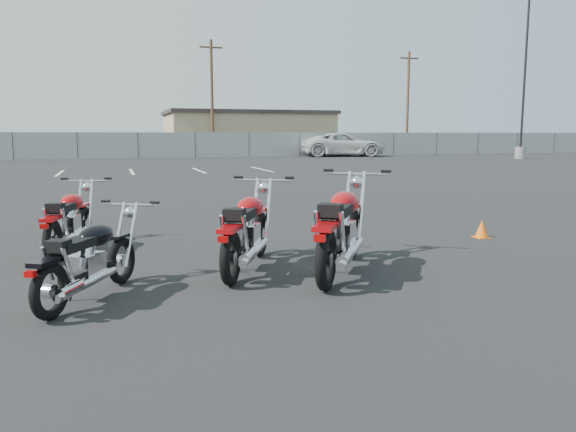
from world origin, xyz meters
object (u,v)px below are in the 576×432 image
object	(u,v)px
motorcycle_second_black	(89,260)
motorcycle_third_red	(247,230)
motorcycle_front_red	(69,221)
motorcycle_rear_red	(342,229)
white_van	(343,138)

from	to	relation	value
motorcycle_second_black	motorcycle_third_red	world-z (taller)	motorcycle_third_red
motorcycle_front_red	motorcycle_third_red	bearing A→B (deg)	-39.77
motorcycle_third_red	motorcycle_rear_red	distance (m)	1.15
motorcycle_front_red	motorcycle_rear_red	size ratio (longest dim) A/B	0.89
motorcycle_front_red	motorcycle_third_red	xyz separation A→B (m)	(2.16, -1.80, 0.04)
motorcycle_third_red	motorcycle_rear_red	size ratio (longest dim) A/B	0.95
motorcycle_front_red	white_van	size ratio (longest dim) A/B	0.27
motorcycle_second_black	motorcycle_third_red	xyz separation A→B (m)	(1.81, 0.78, 0.08)
motorcycle_front_red	motorcycle_rear_red	distance (m)	3.94
motorcycle_third_red	motorcycle_rear_red	bearing A→B (deg)	-25.43
white_van	motorcycle_rear_red	bearing A→B (deg)	166.23
motorcycle_second_black	white_van	world-z (taller)	white_van
motorcycle_front_red	motorcycle_rear_red	xyz separation A→B (m)	(3.20, -2.29, 0.09)
motorcycle_front_red	motorcycle_second_black	bearing A→B (deg)	-82.34
white_van	motorcycle_front_red	bearing A→B (deg)	160.06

